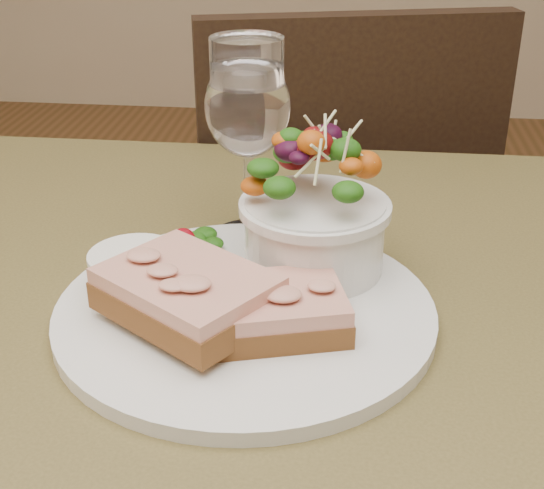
# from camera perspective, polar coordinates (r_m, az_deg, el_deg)

# --- Properties ---
(cafe_table) EXTENTS (0.80, 0.80, 0.75)m
(cafe_table) POSITION_cam_1_polar(r_m,az_deg,el_deg) (0.66, -0.35, -13.12)
(cafe_table) COLOR #4C4320
(cafe_table) RESTS_ON ground
(chair_far) EXTENTS (0.51, 0.51, 0.90)m
(chair_far) POSITION_cam_1_polar(r_m,az_deg,el_deg) (1.39, 3.57, -7.20)
(chair_far) COLOR black
(chair_far) RESTS_ON ground
(dinner_plate) EXTENTS (0.30, 0.30, 0.01)m
(dinner_plate) POSITION_cam_1_polar(r_m,az_deg,el_deg) (0.60, -2.02, -5.05)
(dinner_plate) COLOR white
(dinner_plate) RESTS_ON cafe_table
(sandwich_front) EXTENTS (0.12, 0.10, 0.03)m
(sandwich_front) POSITION_cam_1_polar(r_m,az_deg,el_deg) (0.56, 0.10, -4.93)
(sandwich_front) COLOR #4A2913
(sandwich_front) RESTS_ON dinner_plate
(sandwich_back) EXTENTS (0.15, 0.15, 0.03)m
(sandwich_back) POSITION_cam_1_polar(r_m,az_deg,el_deg) (0.56, -6.37, -3.64)
(sandwich_back) COLOR #4A2913
(sandwich_back) RESTS_ON dinner_plate
(ramekin) EXTENTS (0.07, 0.07, 0.04)m
(ramekin) POSITION_cam_1_polar(r_m,az_deg,el_deg) (0.61, -10.26, -1.97)
(ramekin) COLOR white
(ramekin) RESTS_ON dinner_plate
(salad_bowl) EXTENTS (0.12, 0.12, 0.13)m
(salad_bowl) POSITION_cam_1_polar(r_m,az_deg,el_deg) (0.62, 3.26, 3.10)
(salad_bowl) COLOR white
(salad_bowl) RESTS_ON dinner_plate
(garnish) EXTENTS (0.05, 0.04, 0.02)m
(garnish) POSITION_cam_1_polar(r_m,az_deg,el_deg) (0.68, -5.77, 0.28)
(garnish) COLOR #103E0B
(garnish) RESTS_ON dinner_plate
(wine_glass) EXTENTS (0.08, 0.08, 0.18)m
(wine_glass) POSITION_cam_1_polar(r_m,az_deg,el_deg) (0.68, -1.84, 9.88)
(wine_glass) COLOR white
(wine_glass) RESTS_ON cafe_table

